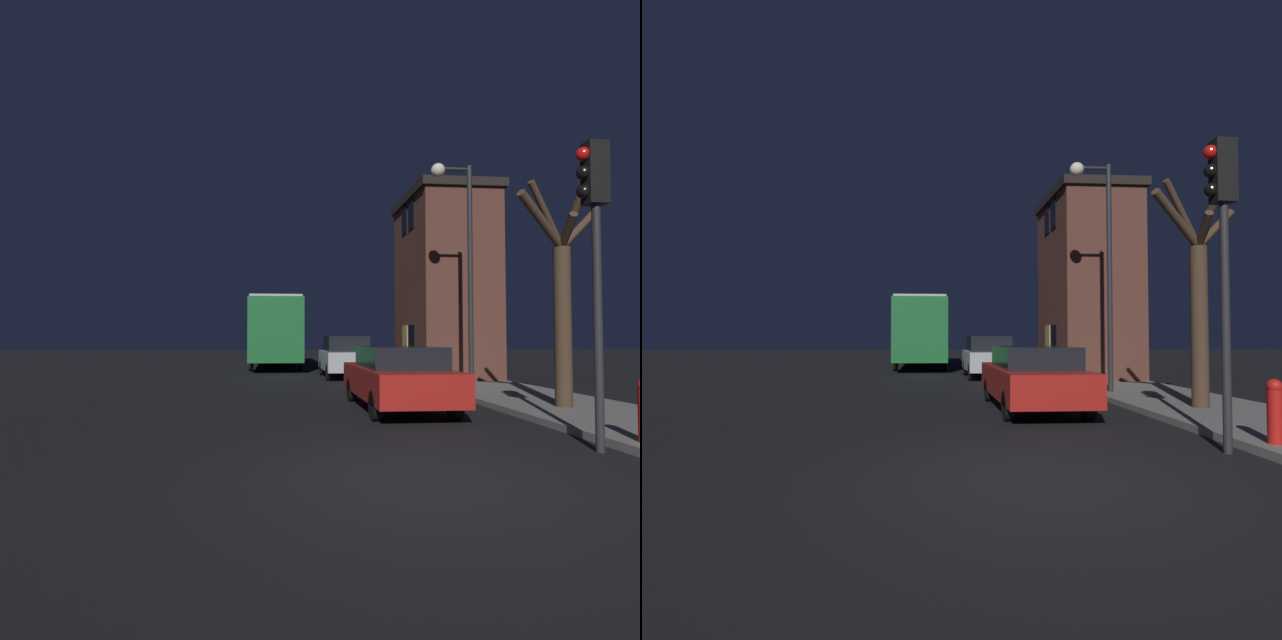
{
  "view_description": "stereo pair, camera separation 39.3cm",
  "coord_description": "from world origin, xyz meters",
  "views": [
    {
      "loc": [
        -1.67,
        -5.67,
        1.61
      ],
      "look_at": [
        0.03,
        12.94,
        2.27
      ],
      "focal_mm": 28.0,
      "sensor_mm": 36.0,
      "label": 1
    },
    {
      "loc": [
        -1.28,
        -5.7,
        1.61
      ],
      "look_at": [
        0.03,
        12.94,
        2.27
      ],
      "focal_mm": 28.0,
      "sensor_mm": 36.0,
      "label": 2
    }
  ],
  "objects": [
    {
      "name": "ground_plane",
      "position": [
        0.0,
        0.0,
        0.0
      ],
      "size": [
        120.0,
        120.0,
        0.0
      ],
      "primitive_type": "plane",
      "color": "black"
    },
    {
      "name": "brick_building",
      "position": [
        4.83,
        12.93,
        3.65
      ],
      "size": [
        3.04,
        4.67,
        6.99
      ],
      "color": "brown",
      "rests_on": "sidewalk"
    },
    {
      "name": "streetlamp",
      "position": [
        3.46,
        7.72,
        4.35
      ],
      "size": [
        1.17,
        0.39,
        6.34
      ],
      "color": "#28282B",
      "rests_on": "sidewalk"
    },
    {
      "name": "traffic_light",
      "position": [
        2.87,
        1.01,
        3.16
      ],
      "size": [
        0.43,
        0.24,
        4.42
      ],
      "color": "#28282B",
      "rests_on": "ground"
    },
    {
      "name": "bare_tree",
      "position": [
        4.46,
        4.46,
        2.54
      ],
      "size": [
        2.18,
        1.27,
        4.84
      ],
      "color": "#473323",
      "rests_on": "sidewalk"
    },
    {
      "name": "bus",
      "position": [
        -1.6,
        21.94,
        2.13
      ],
      "size": [
        2.53,
        11.13,
        3.57
      ],
      "color": "#1E6B33",
      "rests_on": "ground"
    },
    {
      "name": "car_near_lane",
      "position": [
        1.08,
        5.34,
        0.74
      ],
      "size": [
        1.76,
        4.61,
        1.41
      ],
      "color": "#B21E19",
      "rests_on": "ground"
    },
    {
      "name": "car_mid_lane",
      "position": [
        1.16,
        14.2,
        0.85
      ],
      "size": [
        1.79,
        4.05,
        1.66
      ],
      "color": "#B7BABF",
      "rests_on": "ground"
    }
  ]
}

